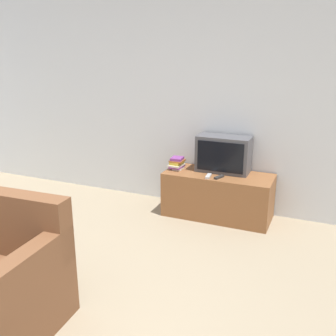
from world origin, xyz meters
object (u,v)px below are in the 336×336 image
Objects in this scene: tv_stand at (218,195)px; remote_on_stand at (208,176)px; remote_secondary at (219,177)px; book_stack at (177,163)px; television at (224,154)px.

remote_on_stand reaches higher than tv_stand.
remote_secondary is at bearing -72.77° from tv_stand.
television is at bearing 13.47° from book_stack.
book_stack is at bearing 166.68° from remote_secondary.
tv_stand is at bearing 65.40° from remote_on_stand.
remote_secondary is at bearing -83.62° from television.
remote_secondary is (0.05, -0.15, 0.28)m from tv_stand.
television is at bearing 96.38° from remote_secondary.
television is 2.95× the size of book_stack.
television reaches higher than remote_secondary.
tv_stand is 0.50m from television.
remote_on_stand is 1.03× the size of remote_secondary.
tv_stand is 2.03× the size of television.
remote_on_stand is (-0.08, -0.16, 0.28)m from tv_stand.
remote_secondary reaches higher than tv_stand.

